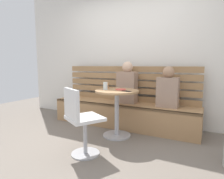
% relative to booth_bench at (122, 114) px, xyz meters
% --- Properties ---
extents(ground, '(8.00, 8.00, 0.00)m').
position_rel_booth_bench_xyz_m(ground, '(0.00, -1.20, -0.22)').
color(ground, '#70665B').
extents(back_wall, '(5.20, 0.10, 2.90)m').
position_rel_booth_bench_xyz_m(back_wall, '(0.00, 0.44, 1.23)').
color(back_wall, silver).
rests_on(back_wall, ground).
extents(booth_bench, '(2.70, 0.52, 0.44)m').
position_rel_booth_bench_xyz_m(booth_bench, '(0.00, 0.00, 0.00)').
color(booth_bench, '#A87C51').
rests_on(booth_bench, ground).
extents(booth_backrest, '(2.65, 0.04, 0.66)m').
position_rel_booth_bench_xyz_m(booth_backrest, '(0.00, 0.24, 0.56)').
color(booth_backrest, '#9A7249').
rests_on(booth_backrest, booth_bench).
extents(cafe_table, '(0.68, 0.68, 0.74)m').
position_rel_booth_bench_xyz_m(cafe_table, '(0.13, -0.50, 0.30)').
color(cafe_table, '#ADADB2').
rests_on(cafe_table, ground).
extents(white_chair, '(0.55, 0.55, 0.85)m').
position_rel_booth_bench_xyz_m(white_chair, '(0.02, -1.31, 0.24)').
color(white_chair, '#ADADB2').
rests_on(white_chair, ground).
extents(person_adult, '(0.34, 0.22, 0.75)m').
position_rel_booth_bench_xyz_m(person_adult, '(0.08, 0.04, 0.55)').
color(person_adult, '#9E7F6B').
rests_on(person_adult, booth_bench).
extents(person_child_left, '(0.34, 0.22, 0.67)m').
position_rel_booth_bench_xyz_m(person_child_left, '(0.81, 0.02, 0.51)').
color(person_child_left, '#9E7F6B').
rests_on(person_child_left, booth_bench).
extents(cup_glass_tall, '(0.07, 0.07, 0.12)m').
position_rel_booth_bench_xyz_m(cup_glass_tall, '(-0.05, -0.54, 0.58)').
color(cup_glass_tall, silver).
rests_on(cup_glass_tall, cafe_table).
extents(cup_tumbler_orange, '(0.07, 0.07, 0.10)m').
position_rel_booth_bench_xyz_m(cup_tumbler_orange, '(-0.10, -0.43, 0.57)').
color(cup_tumbler_orange, orange).
rests_on(cup_tumbler_orange, cafe_table).
extents(plate_small, '(0.17, 0.17, 0.01)m').
position_rel_booth_bench_xyz_m(plate_small, '(0.17, -0.43, 0.52)').
color(plate_small, '#DB4C42').
rests_on(plate_small, cafe_table).
extents(phone_on_table, '(0.16, 0.11, 0.01)m').
position_rel_booth_bench_xyz_m(phone_on_table, '(0.32, -0.56, 0.52)').
color(phone_on_table, black).
rests_on(phone_on_table, cafe_table).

